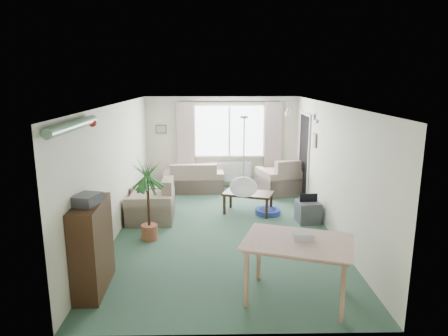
{
  "coord_description": "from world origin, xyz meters",
  "views": [
    {
      "loc": [
        -0.15,
        -7.27,
        2.85
      ],
      "look_at": [
        0.0,
        0.3,
        1.15
      ],
      "focal_mm": 32.0,
      "sensor_mm": 36.0,
      "label": 1
    }
  ],
  "objects_px": {
    "armchair_corner": "(280,175)",
    "pet_bed": "(268,211)",
    "armchair_left": "(150,200)",
    "tv_cube": "(308,212)",
    "coffee_table": "(248,203)",
    "sofa": "(194,176)",
    "dining_table": "(297,271)",
    "houseplant": "(148,200)",
    "bookshelf": "(92,247)"
  },
  "relations": [
    {
      "from": "armchair_corner",
      "to": "pet_bed",
      "type": "bearing_deg",
      "value": 54.7
    },
    {
      "from": "armchair_left",
      "to": "tv_cube",
      "type": "xyz_separation_m",
      "value": [
        3.2,
        -0.2,
        -0.22
      ]
    },
    {
      "from": "armchair_corner",
      "to": "coffee_table",
      "type": "xyz_separation_m",
      "value": [
        -0.94,
        -1.56,
        -0.22
      ]
    },
    {
      "from": "armchair_corner",
      "to": "pet_bed",
      "type": "height_order",
      "value": "armchair_corner"
    },
    {
      "from": "sofa",
      "to": "armchair_corner",
      "type": "xyz_separation_m",
      "value": [
        2.21,
        -0.22,
        0.07
      ]
    },
    {
      "from": "coffee_table",
      "to": "dining_table",
      "type": "height_order",
      "value": "dining_table"
    },
    {
      "from": "houseplant",
      "to": "pet_bed",
      "type": "relative_size",
      "value": 2.73
    },
    {
      "from": "sofa",
      "to": "houseplant",
      "type": "height_order",
      "value": "houseplant"
    },
    {
      "from": "sofa",
      "to": "dining_table",
      "type": "xyz_separation_m",
      "value": [
        1.63,
        -5.25,
        0.02
      ]
    },
    {
      "from": "houseplant",
      "to": "pet_bed",
      "type": "height_order",
      "value": "houseplant"
    },
    {
      "from": "sofa",
      "to": "armchair_left",
      "type": "relative_size",
      "value": 1.57
    },
    {
      "from": "armchair_left",
      "to": "dining_table",
      "type": "height_order",
      "value": "armchair_left"
    },
    {
      "from": "bookshelf",
      "to": "dining_table",
      "type": "distance_m",
      "value": 2.76
    },
    {
      "from": "sofa",
      "to": "dining_table",
      "type": "relative_size",
      "value": 1.19
    },
    {
      "from": "bookshelf",
      "to": "tv_cube",
      "type": "relative_size",
      "value": 2.61
    },
    {
      "from": "sofa",
      "to": "bookshelf",
      "type": "distance_m",
      "value": 5.07
    },
    {
      "from": "armchair_left",
      "to": "houseplant",
      "type": "distance_m",
      "value": 1.09
    },
    {
      "from": "dining_table",
      "to": "tv_cube",
      "type": "height_order",
      "value": "dining_table"
    },
    {
      "from": "houseplant",
      "to": "tv_cube",
      "type": "bearing_deg",
      "value": 15.33
    },
    {
      "from": "armchair_corner",
      "to": "coffee_table",
      "type": "distance_m",
      "value": 1.84
    },
    {
      "from": "houseplant",
      "to": "armchair_corner",
      "type": "bearing_deg",
      "value": 46.49
    },
    {
      "from": "coffee_table",
      "to": "bookshelf",
      "type": "distance_m",
      "value": 3.97
    },
    {
      "from": "armchair_corner",
      "to": "coffee_table",
      "type": "relative_size",
      "value": 0.98
    },
    {
      "from": "coffee_table",
      "to": "bookshelf",
      "type": "relative_size",
      "value": 0.82
    },
    {
      "from": "dining_table",
      "to": "coffee_table",
      "type": "bearing_deg",
      "value": 95.98
    },
    {
      "from": "armchair_corner",
      "to": "tv_cube",
      "type": "xyz_separation_m",
      "value": [
        0.22,
        -2.15,
        -0.23
      ]
    },
    {
      "from": "armchair_corner",
      "to": "armchair_left",
      "type": "height_order",
      "value": "armchair_corner"
    },
    {
      "from": "bookshelf",
      "to": "houseplant",
      "type": "distance_m",
      "value": 1.79
    },
    {
      "from": "armchair_left",
      "to": "bookshelf",
      "type": "bearing_deg",
      "value": -8.93
    },
    {
      "from": "bookshelf",
      "to": "pet_bed",
      "type": "bearing_deg",
      "value": 45.61
    },
    {
      "from": "armchair_corner",
      "to": "houseplant",
      "type": "relative_size",
      "value": 0.68
    },
    {
      "from": "sofa",
      "to": "coffee_table",
      "type": "bearing_deg",
      "value": 122.61
    },
    {
      "from": "tv_cube",
      "to": "bookshelf",
      "type": "bearing_deg",
      "value": -148.99
    },
    {
      "from": "armchair_left",
      "to": "pet_bed",
      "type": "xyz_separation_m",
      "value": [
        2.46,
        0.31,
        -0.38
      ]
    },
    {
      "from": "armchair_corner",
      "to": "dining_table",
      "type": "relative_size",
      "value": 0.79
    },
    {
      "from": "bookshelf",
      "to": "sofa",
      "type": "bearing_deg",
      "value": 75.29
    },
    {
      "from": "pet_bed",
      "to": "sofa",
      "type": "bearing_deg",
      "value": 132.22
    },
    {
      "from": "armchair_corner",
      "to": "coffee_table",
      "type": "height_order",
      "value": "armchair_corner"
    },
    {
      "from": "sofa",
      "to": "coffee_table",
      "type": "distance_m",
      "value": 2.19
    },
    {
      "from": "armchair_left",
      "to": "coffee_table",
      "type": "xyz_separation_m",
      "value": [
        2.03,
        0.39,
        -0.2
      ]
    },
    {
      "from": "armchair_corner",
      "to": "bookshelf",
      "type": "bearing_deg",
      "value": 37.1
    },
    {
      "from": "sofa",
      "to": "tv_cube",
      "type": "bearing_deg",
      "value": 132.95
    },
    {
      "from": "dining_table",
      "to": "tv_cube",
      "type": "bearing_deg",
      "value": 74.38
    },
    {
      "from": "coffee_table",
      "to": "bookshelf",
      "type": "height_order",
      "value": "bookshelf"
    },
    {
      "from": "bookshelf",
      "to": "tv_cube",
      "type": "height_order",
      "value": "bookshelf"
    },
    {
      "from": "armchair_left",
      "to": "dining_table",
      "type": "relative_size",
      "value": 0.76
    },
    {
      "from": "coffee_table",
      "to": "houseplant",
      "type": "relative_size",
      "value": 0.69
    },
    {
      "from": "pet_bed",
      "to": "armchair_left",
      "type": "bearing_deg",
      "value": -172.78
    },
    {
      "from": "bookshelf",
      "to": "tv_cube",
      "type": "distance_m",
      "value": 4.39
    },
    {
      "from": "houseplant",
      "to": "armchair_left",
      "type": "bearing_deg",
      "value": 97.58
    }
  ]
}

